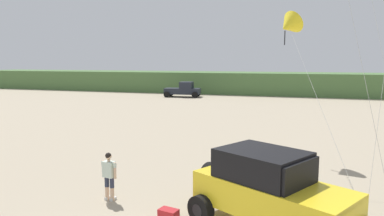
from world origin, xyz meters
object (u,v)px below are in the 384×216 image
Objects in this scene: cooler_box at (169,215)px; person_watching at (109,174)px; jeep at (270,190)px; distant_pickup at (183,90)px; kite_red_delta at (288,26)px.

person_watching is at bearing 171.31° from cooler_box.
person_watching is (-5.43, 0.66, -0.26)m from jeep.
distant_pickup is at bearing 112.53° from jeep.
kite_red_delta reaches higher than person_watching.
jeep is 3.09m from cooler_box.
person_watching is 35.63m from distant_pickup.
person_watching is 11.38m from kite_red_delta.
cooler_box is (-2.90, -0.30, -1.01)m from jeep.
jeep reaches higher than person_watching.
distant_pickup is (-14.56, 35.10, -0.26)m from jeep.
jeep is at bearing -67.47° from distant_pickup.
jeep is 0.68× the size of kite_red_delta.
distant_pickup is 30.25m from kite_red_delta.
person_watching is 0.23× the size of kite_red_delta.
distant_pickup is at bearing 119.00° from kite_red_delta.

